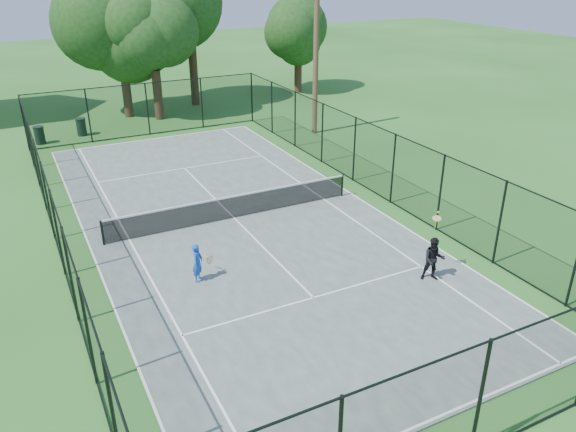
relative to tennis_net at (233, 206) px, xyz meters
name	(u,v)px	position (x,y,z in m)	size (l,w,h in m)	color
ground	(234,219)	(0.00, 0.00, -0.58)	(120.00, 120.00, 0.00)	#26531C
tennis_court	(234,219)	(0.00, 0.00, -0.55)	(11.00, 24.00, 0.06)	#4C5A55
tennis_net	(233,206)	(0.00, 0.00, 0.00)	(10.08, 0.08, 0.95)	black
fence	(232,184)	(0.00, 0.00, 0.92)	(13.10, 26.10, 3.00)	black
tree_near_left	(120,36)	(-0.14, 17.69, 4.42)	(6.23, 6.23, 8.13)	#332114
tree_near_mid	(153,48)	(1.46, 16.19, 3.83)	(5.48, 5.48, 7.17)	#332114
tree_near_right	(190,17)	(4.73, 18.82, 5.20)	(6.59, 6.59, 9.09)	#332114
tree_far_right	(298,41)	(12.96, 19.06, 3.16)	(4.57, 4.57, 6.04)	#332114
trash_bin_left	(39,135)	(-5.84, 14.00, -0.08)	(0.58, 0.58, 0.98)	black
trash_bin_right	(81,127)	(-3.53, 14.64, -0.07)	(0.58, 0.58, 1.01)	black
utility_pole	(316,55)	(8.72, 9.00, 3.87)	(1.40, 0.30, 8.77)	#4C3823
player_blue	(198,262)	(-2.75, -3.85, 0.12)	(0.85, 0.56, 1.29)	blue
player_black	(434,259)	(3.89, -7.17, 0.21)	(0.89, 0.90, 2.16)	black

